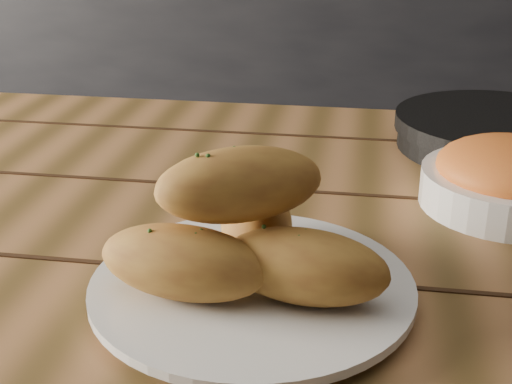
% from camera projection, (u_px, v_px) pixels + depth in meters
% --- Properties ---
extents(counter, '(2.80, 0.60, 0.90)m').
position_uv_depth(counter, '(294.00, 108.00, 2.20)').
color(counter, black).
rests_on(counter, ground).
extents(table, '(1.51, 0.91, 0.75)m').
position_uv_depth(table, '(324.00, 313.00, 0.76)').
color(table, '#926037').
rests_on(table, ground).
extents(plate, '(0.27, 0.27, 0.02)m').
position_uv_depth(plate, '(252.00, 290.00, 0.60)').
color(plate, silver).
rests_on(plate, table).
extents(bread_rolls, '(0.24, 0.19, 0.12)m').
position_uv_depth(bread_rolls, '(245.00, 234.00, 0.57)').
color(bread_rolls, '#AD7D30').
rests_on(bread_rolls, plate).
extents(skillet, '(0.41, 0.27, 0.05)m').
position_uv_depth(skillet, '(500.00, 132.00, 0.94)').
color(skillet, black).
rests_on(skillet, table).
extents(bowl, '(0.19, 0.19, 0.07)m').
position_uv_depth(bowl, '(512.00, 178.00, 0.77)').
color(bowl, white).
rests_on(bowl, table).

